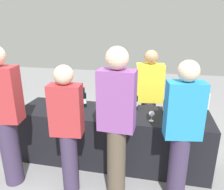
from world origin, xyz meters
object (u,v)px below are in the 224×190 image
Objects in this scene: wine_glass_1 at (77,106)px; menu_board at (191,117)px; wine_bottle_4 at (166,107)px; server_pouring at (149,97)px; wine_glass_0 at (51,103)px; wine_bottle_0 at (73,98)px; wine_glass_2 at (152,114)px; guest_2 at (117,121)px; guest_3 at (182,129)px; wine_bottle_1 at (84,100)px; wine_bottle_3 at (135,102)px; guest_0 at (4,114)px; wine_bottle_2 at (126,101)px; guest_1 at (67,127)px; ice_bucket at (182,112)px.

wine_glass_1 is 1.96m from menu_board.
server_pouring reaches higher than wine_bottle_4.
wine_glass_0 is 0.97× the size of wine_glass_1.
wine_bottle_0 is at bearing 14.89° from server_pouring.
wine_glass_2 is 0.61m from guest_2.
menu_board is at bearing 57.88° from wine_bottle_4.
wine_glass_2 is at bearing 120.99° from guest_3.
wine_bottle_1 is 0.74m from wine_bottle_3.
guest_0 is 1.00× the size of guest_2.
wine_bottle_2 is 0.50m from wine_glass_2.
guest_1 reaches higher than wine_bottle_0.
wine_bottle_0 reaches higher than wine_glass_2.
wine_bottle_2 is at bearing 3.77° from wine_bottle_1.
wine_glass_2 is at bearing 24.40° from guest_1.
guest_1 reaches higher than wine_glass_2.
guest_2 reaches higher than server_pouring.
guest_1 is at bearing -72.65° from wine_bottle_0.
wine_bottle_3 is at bearing 47.03° from guest_1.
guest_1 is (0.09, -0.57, -0.02)m from wine_glass_1.
menu_board is (1.02, 0.67, -0.46)m from wine_bottle_2.
guest_0 reaches higher than guest_1.
wine_bottle_0 is 1.65m from guest_3.
guest_1 is (0.08, -0.82, -0.03)m from wine_bottle_1.
menu_board is (2.06, 0.92, -0.43)m from wine_glass_0.
wine_glass_1 reaches higher than wine_glass_0.
wine_bottle_1 is 0.34× the size of menu_board.
wine_glass_0 is at bearing -173.58° from wine_bottle_4.
wine_glass_1 is at bearing 29.67° from server_pouring.
wine_bottle_4 is 0.53m from server_pouring.
wine_glass_2 is 0.08× the size of guest_3.
ice_bucket reaches higher than wine_glass_0.
server_pouring is 1.19m from guest_3.
wine_bottle_1 is 0.17× the size of guest_0.
wine_glass_0 is 0.09× the size of guest_3.
wine_bottle_1 is at bearing -176.23° from wine_bottle_2.
wine_bottle_4 is at bearing -7.86° from wine_bottle_2.
wine_bottle_1 reaches higher than menu_board.
server_pouring is (1.34, 0.65, -0.03)m from wine_glass_0.
guest_2 is at bearing -0.75° from guest_1.
wine_bottle_4 is 2.13× the size of wine_glass_0.
guest_2 reaches higher than wine_bottle_3.
wine_bottle_4 is at bearing 55.20° from wine_glass_2.
wine_bottle_3 is at bearing 3.58° from wine_bottle_0.
wine_glass_0 is 0.68m from guest_0.
wine_bottle_0 is at bearing 41.11° from wine_glass_0.
guest_3 reaches higher than menu_board.
guest_1 is (-0.53, -0.86, -0.04)m from wine_bottle_2.
wine_glass_0 is (-0.25, -0.22, -0.02)m from wine_bottle_0.
guest_3 is (0.33, -0.39, 0.02)m from wine_glass_2.
wine_glass_2 is 0.09× the size of server_pouring.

